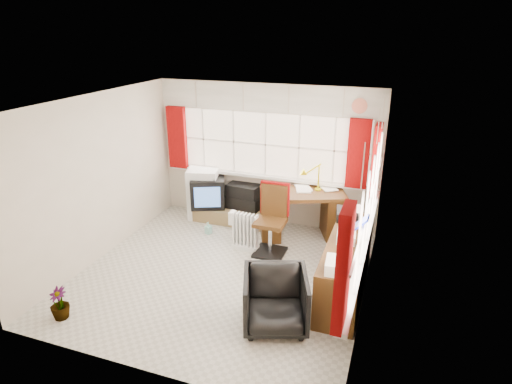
{
  "coord_description": "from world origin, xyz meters",
  "views": [
    {
      "loc": [
        2.24,
        -4.93,
        3.39
      ],
      "look_at": [
        0.32,
        0.55,
        1.13
      ],
      "focal_mm": 30.0,
      "sensor_mm": 36.0,
      "label": 1
    }
  ],
  "objects_px": {
    "credenza": "(346,265)",
    "tv_bench": "(233,215)",
    "task_chair": "(273,216)",
    "crt_tv": "(208,192)",
    "desk_lamp": "(319,172)",
    "desk": "(302,212)",
    "office_chair": "(275,300)",
    "radiator": "(245,235)",
    "mini_fridge": "(204,192)"
  },
  "relations": [
    {
      "from": "crt_tv",
      "to": "tv_bench",
      "type": "bearing_deg",
      "value": -1.11
    },
    {
      "from": "tv_bench",
      "to": "office_chair",
      "type": "bearing_deg",
      "value": -57.93
    },
    {
      "from": "credenza",
      "to": "crt_tv",
      "type": "xyz_separation_m",
      "value": [
        -2.77,
        1.53,
        0.14
      ]
    },
    {
      "from": "task_chair",
      "to": "crt_tv",
      "type": "bearing_deg",
      "value": 151.85
    },
    {
      "from": "task_chair",
      "to": "credenza",
      "type": "height_order",
      "value": "task_chair"
    },
    {
      "from": "radiator",
      "to": "office_chair",
      "type": "bearing_deg",
      "value": -58.57
    },
    {
      "from": "tv_bench",
      "to": "crt_tv",
      "type": "height_order",
      "value": "crt_tv"
    },
    {
      "from": "radiator",
      "to": "desk",
      "type": "bearing_deg",
      "value": 46.94
    },
    {
      "from": "crt_tv",
      "to": "mini_fridge",
      "type": "bearing_deg",
      "value": 148.86
    },
    {
      "from": "task_chair",
      "to": "mini_fridge",
      "type": "relative_size",
      "value": 1.21
    },
    {
      "from": "desk",
      "to": "task_chair",
      "type": "relative_size",
      "value": 1.37
    },
    {
      "from": "task_chair",
      "to": "mini_fridge",
      "type": "bearing_deg",
      "value": 151.63
    },
    {
      "from": "credenza",
      "to": "desk_lamp",
      "type": "bearing_deg",
      "value": 114.88
    },
    {
      "from": "desk_lamp",
      "to": "desk",
      "type": "bearing_deg",
      "value": -140.23
    },
    {
      "from": "task_chair",
      "to": "desk_lamp",
      "type": "bearing_deg",
      "value": 57.69
    },
    {
      "from": "task_chair",
      "to": "tv_bench",
      "type": "height_order",
      "value": "task_chair"
    },
    {
      "from": "credenza",
      "to": "crt_tv",
      "type": "bearing_deg",
      "value": 151.05
    },
    {
      "from": "desk",
      "to": "task_chair",
      "type": "distance_m",
      "value": 0.75
    },
    {
      "from": "office_chair",
      "to": "mini_fridge",
      "type": "relative_size",
      "value": 0.82
    },
    {
      "from": "radiator",
      "to": "tv_bench",
      "type": "height_order",
      "value": "radiator"
    },
    {
      "from": "task_chair",
      "to": "radiator",
      "type": "relative_size",
      "value": 1.79
    },
    {
      "from": "desk",
      "to": "task_chair",
      "type": "xyz_separation_m",
      "value": [
        -0.32,
        -0.66,
        0.16
      ]
    },
    {
      "from": "desk",
      "to": "tv_bench",
      "type": "xyz_separation_m",
      "value": [
        -1.33,
        0.13,
        -0.32
      ]
    },
    {
      "from": "task_chair",
      "to": "crt_tv",
      "type": "xyz_separation_m",
      "value": [
        -1.5,
        0.8,
        -0.07
      ]
    },
    {
      "from": "desk_lamp",
      "to": "tv_bench",
      "type": "relative_size",
      "value": 0.34
    },
    {
      "from": "crt_tv",
      "to": "desk_lamp",
      "type": "bearing_deg",
      "value": 1.16
    },
    {
      "from": "credenza",
      "to": "crt_tv",
      "type": "relative_size",
      "value": 2.58
    },
    {
      "from": "crt_tv",
      "to": "credenza",
      "type": "bearing_deg",
      "value": -28.95
    },
    {
      "from": "task_chair",
      "to": "credenza",
      "type": "bearing_deg",
      "value": -29.88
    },
    {
      "from": "tv_bench",
      "to": "crt_tv",
      "type": "relative_size",
      "value": 1.8
    },
    {
      "from": "tv_bench",
      "to": "crt_tv",
      "type": "distance_m",
      "value": 0.63
    },
    {
      "from": "credenza",
      "to": "tv_bench",
      "type": "xyz_separation_m",
      "value": [
        -2.28,
        1.52,
        -0.26
      ]
    },
    {
      "from": "desk",
      "to": "desk_lamp",
      "type": "relative_size",
      "value": 3.27
    },
    {
      "from": "credenza",
      "to": "radiator",
      "type": "bearing_deg",
      "value": 160.22
    },
    {
      "from": "radiator",
      "to": "credenza",
      "type": "height_order",
      "value": "credenza"
    },
    {
      "from": "desk",
      "to": "credenza",
      "type": "distance_m",
      "value": 1.68
    },
    {
      "from": "office_chair",
      "to": "desk",
      "type": "bearing_deg",
      "value": 77.09
    },
    {
      "from": "desk",
      "to": "mini_fridge",
      "type": "relative_size",
      "value": 1.65
    },
    {
      "from": "desk_lamp",
      "to": "tv_bench",
      "type": "height_order",
      "value": "desk_lamp"
    },
    {
      "from": "credenza",
      "to": "tv_bench",
      "type": "bearing_deg",
      "value": 146.3
    },
    {
      "from": "mini_fridge",
      "to": "desk_lamp",
      "type": "bearing_deg",
      "value": -0.78
    },
    {
      "from": "task_chair",
      "to": "tv_bench",
      "type": "xyz_separation_m",
      "value": [
        -1.02,
        0.79,
        -0.48
      ]
    },
    {
      "from": "crt_tv",
      "to": "task_chair",
      "type": "bearing_deg",
      "value": -28.15
    },
    {
      "from": "radiator",
      "to": "mini_fridge",
      "type": "xyz_separation_m",
      "value": [
        -1.2,
        1.0,
        0.21
      ]
    },
    {
      "from": "task_chair",
      "to": "office_chair",
      "type": "height_order",
      "value": "task_chair"
    },
    {
      "from": "desk_lamp",
      "to": "credenza",
      "type": "xyz_separation_m",
      "value": [
        0.73,
        -1.57,
        -0.74
      ]
    },
    {
      "from": "desk",
      "to": "radiator",
      "type": "bearing_deg",
      "value": -133.06
    },
    {
      "from": "tv_bench",
      "to": "mini_fridge",
      "type": "bearing_deg",
      "value": 172.45
    },
    {
      "from": "desk",
      "to": "office_chair",
      "type": "height_order",
      "value": "desk"
    },
    {
      "from": "desk",
      "to": "tv_bench",
      "type": "distance_m",
      "value": 1.38
    }
  ]
}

